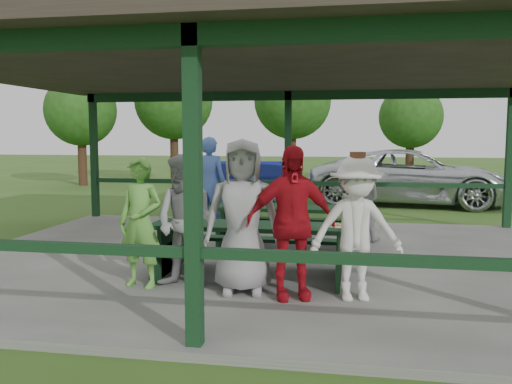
% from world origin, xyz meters
% --- Properties ---
extents(ground, '(90.00, 90.00, 0.00)m').
position_xyz_m(ground, '(0.00, 0.00, 0.00)').
color(ground, '#31571B').
rests_on(ground, ground).
extents(concrete_slab, '(10.00, 8.00, 0.10)m').
position_xyz_m(concrete_slab, '(0.00, 0.00, 0.05)').
color(concrete_slab, '#60605B').
rests_on(concrete_slab, ground).
extents(pavilion_structure, '(10.60, 8.60, 3.24)m').
position_xyz_m(pavilion_structure, '(0.00, 0.00, 3.17)').
color(pavilion_structure, black).
rests_on(pavilion_structure, concrete_slab).
extents(picnic_table_near, '(2.84, 1.39, 0.75)m').
position_xyz_m(picnic_table_near, '(0.06, -1.20, 0.58)').
color(picnic_table_near, black).
rests_on(picnic_table_near, concrete_slab).
extents(picnic_table_far, '(2.58, 1.39, 0.75)m').
position_xyz_m(picnic_table_far, '(0.35, 0.80, 0.57)').
color(picnic_table_far, black).
rests_on(picnic_table_far, concrete_slab).
extents(table_setting, '(2.34, 0.45, 0.10)m').
position_xyz_m(table_setting, '(0.24, -1.16, 0.88)').
color(table_setting, white).
rests_on(table_setting, picnic_table_near).
extents(contestant_green, '(0.69, 0.53, 1.72)m').
position_xyz_m(contestant_green, '(-1.27, -1.97, 0.96)').
color(contestant_green, '#5DA53E').
rests_on(contestant_green, concrete_slab).
extents(contestant_grey_left, '(0.99, 0.85, 1.76)m').
position_xyz_m(contestant_grey_left, '(-0.66, -1.96, 0.98)').
color(contestant_grey_left, gray).
rests_on(contestant_grey_left, concrete_slab).
extents(contestant_grey_mid, '(1.04, 0.77, 1.96)m').
position_xyz_m(contestant_grey_mid, '(0.10, -2.00, 1.08)').
color(contestant_grey_mid, gray).
rests_on(contestant_grey_mid, concrete_slab).
extents(contestant_red, '(1.19, 0.77, 1.88)m').
position_xyz_m(contestant_red, '(0.73, -2.13, 1.04)').
color(contestant_red, '#B3111C').
rests_on(contestant_red, concrete_slab).
extents(contestant_white_fedora, '(1.23, 0.85, 1.81)m').
position_xyz_m(contestant_white_fedora, '(1.52, -2.07, 0.98)').
color(contestant_white_fedora, silver).
rests_on(contestant_white_fedora, concrete_slab).
extents(spectator_lblue, '(1.38, 0.84, 1.42)m').
position_xyz_m(spectator_lblue, '(-0.48, 1.59, 0.81)').
color(spectator_lblue, '#8AA9D6').
rests_on(spectator_lblue, concrete_slab).
extents(spectator_blue, '(0.73, 0.49, 1.98)m').
position_xyz_m(spectator_blue, '(-1.49, 2.35, 1.09)').
color(spectator_blue, '#4361AE').
rests_on(spectator_blue, concrete_slab).
extents(spectator_grey, '(0.81, 0.67, 1.54)m').
position_xyz_m(spectator_grey, '(1.64, 1.75, 0.87)').
color(spectator_grey, gray).
rests_on(spectator_grey, concrete_slab).
extents(pickup_truck, '(6.33, 3.55, 1.67)m').
position_xyz_m(pickup_truck, '(3.27, 8.34, 0.84)').
color(pickup_truck, silver).
rests_on(pickup_truck, ground).
extents(farm_trailer, '(3.92, 1.96, 1.36)m').
position_xyz_m(farm_trailer, '(-2.06, 7.90, 0.67)').
color(farm_trailer, navy).
rests_on(farm_trailer, ground).
extents(tree_far_left, '(3.40, 3.40, 5.32)m').
position_xyz_m(tree_far_left, '(-6.24, 14.20, 3.60)').
color(tree_far_left, '#332014').
rests_on(tree_far_left, ground).
extents(tree_left, '(3.41, 3.41, 5.33)m').
position_xyz_m(tree_left, '(-1.19, 15.57, 3.61)').
color(tree_left, '#332014').
rests_on(tree_left, ground).
extents(tree_mid, '(2.73, 2.73, 4.27)m').
position_xyz_m(tree_mid, '(3.94, 15.75, 2.88)').
color(tree_mid, '#332014').
rests_on(tree_mid, ground).
extents(tree_edge_left, '(2.95, 2.95, 4.61)m').
position_xyz_m(tree_edge_left, '(-9.69, 12.46, 3.11)').
color(tree_edge_left, '#332014').
rests_on(tree_edge_left, ground).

